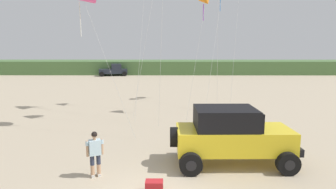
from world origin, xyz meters
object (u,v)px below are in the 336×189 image
person_watching (95,152)px  distant_pickup (114,70)px  cooler_box (154,187)px  kite_blue_swept (206,0)px  jeep (232,135)px

person_watching → distant_pickup: size_ratio=0.34×
cooler_box → kite_blue_swept: (2.84, 10.99, 7.45)m
cooler_box → distant_pickup: bearing=102.5°
cooler_box → kite_blue_swept: bearing=75.3°
jeep → distant_pickup: size_ratio=0.99×
person_watching → kite_blue_swept: bearing=63.3°
cooler_box → kite_blue_swept: size_ratio=0.07×
jeep → distant_pickup: 39.00m
distant_pickup → kite_blue_swept: (11.73, -28.47, 6.71)m
kite_blue_swept → person_watching: bearing=-116.7°
jeep → cooler_box: size_ratio=8.70×
jeep → person_watching: size_ratio=2.92×
jeep → cooler_box: jeep is taller
person_watching → distant_pickup: bearing=100.0°
person_watching → jeep: bearing=13.3°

